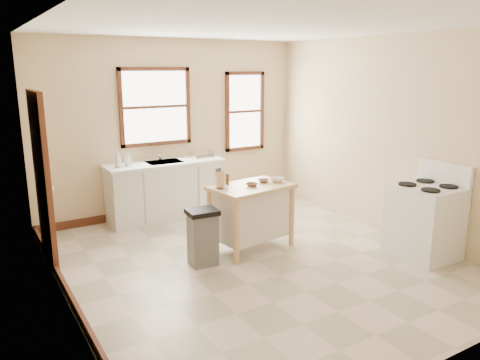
# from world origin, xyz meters

# --- Properties ---
(floor) EXTENTS (5.00, 5.00, 0.00)m
(floor) POSITION_xyz_m (0.00, 0.00, 0.00)
(floor) COLOR beige
(floor) RESTS_ON ground
(ceiling) EXTENTS (5.00, 5.00, 0.00)m
(ceiling) POSITION_xyz_m (0.00, 0.00, 2.80)
(ceiling) COLOR white
(ceiling) RESTS_ON ground
(wall_back) EXTENTS (4.50, 0.04, 2.80)m
(wall_back) POSITION_xyz_m (0.00, 2.50, 1.40)
(wall_back) COLOR beige
(wall_back) RESTS_ON ground
(wall_left) EXTENTS (0.04, 5.00, 2.80)m
(wall_left) POSITION_xyz_m (-2.25, 0.00, 1.40)
(wall_left) COLOR beige
(wall_left) RESTS_ON ground
(wall_right) EXTENTS (0.04, 5.00, 2.80)m
(wall_right) POSITION_xyz_m (2.25, 0.00, 1.40)
(wall_right) COLOR beige
(wall_right) RESTS_ON ground
(window_main) EXTENTS (1.17, 0.06, 1.22)m
(window_main) POSITION_xyz_m (-0.30, 2.48, 1.75)
(window_main) COLOR #3C1C10
(window_main) RESTS_ON wall_back
(window_side) EXTENTS (0.77, 0.06, 1.37)m
(window_side) POSITION_xyz_m (1.35, 2.48, 1.60)
(window_side) COLOR #3C1C10
(window_side) RESTS_ON wall_back
(door_left) EXTENTS (0.06, 0.90, 2.10)m
(door_left) POSITION_xyz_m (-2.21, 1.30, 1.05)
(door_left) COLOR #3C1C10
(door_left) RESTS_ON ground
(baseboard_back) EXTENTS (4.50, 0.04, 0.12)m
(baseboard_back) POSITION_xyz_m (0.00, 2.47, 0.06)
(baseboard_back) COLOR #3C1C10
(baseboard_back) RESTS_ON ground
(baseboard_left) EXTENTS (0.04, 5.00, 0.12)m
(baseboard_left) POSITION_xyz_m (-2.22, 0.00, 0.06)
(baseboard_left) COLOR #3C1C10
(baseboard_left) RESTS_ON ground
(sink_counter) EXTENTS (1.86, 0.62, 0.92)m
(sink_counter) POSITION_xyz_m (-0.30, 2.20, 0.46)
(sink_counter) COLOR silver
(sink_counter) RESTS_ON ground
(faucet) EXTENTS (0.03, 0.03, 0.22)m
(faucet) POSITION_xyz_m (-0.30, 2.38, 1.03)
(faucet) COLOR silver
(faucet) RESTS_ON sink_counter
(soap_bottle_a) EXTENTS (0.11, 0.11, 0.24)m
(soap_bottle_a) POSITION_xyz_m (-1.05, 2.14, 1.04)
(soap_bottle_a) COLOR #B2B2B2
(soap_bottle_a) RESTS_ON sink_counter
(soap_bottle_b) EXTENTS (0.09, 0.09, 0.18)m
(soap_bottle_b) POSITION_xyz_m (-0.88, 2.18, 1.01)
(soap_bottle_b) COLOR #B2B2B2
(soap_bottle_b) RESTS_ON sink_counter
(dish_rack) EXTENTS (0.43, 0.37, 0.09)m
(dish_rack) POSITION_xyz_m (0.36, 2.22, 0.97)
(dish_rack) COLOR silver
(dish_rack) RESTS_ON sink_counter
(kitchen_island) EXTENTS (1.13, 0.80, 0.86)m
(kitchen_island) POSITION_xyz_m (0.19, 0.43, 0.43)
(kitchen_island) COLOR #E5B586
(kitchen_island) RESTS_ON ground
(knife_block) EXTENTS (0.12, 0.12, 0.20)m
(knife_block) POSITION_xyz_m (-0.23, 0.52, 0.96)
(knife_block) COLOR tan
(knife_block) RESTS_ON kitchen_island
(pepper_grinder) EXTENTS (0.06, 0.06, 0.15)m
(pepper_grinder) POSITION_xyz_m (-0.06, 0.62, 0.93)
(pepper_grinder) COLOR #442812
(pepper_grinder) RESTS_ON kitchen_island
(bowl_a) EXTENTS (0.19, 0.19, 0.04)m
(bowl_a) POSITION_xyz_m (0.17, 0.39, 0.88)
(bowl_a) COLOR brown
(bowl_a) RESTS_ON kitchen_island
(bowl_b) EXTENTS (0.21, 0.21, 0.04)m
(bowl_b) POSITION_xyz_m (0.42, 0.49, 0.88)
(bowl_b) COLOR brown
(bowl_b) RESTS_ON kitchen_island
(bowl_c) EXTENTS (0.21, 0.21, 0.06)m
(bowl_c) POSITION_xyz_m (0.59, 0.42, 0.89)
(bowl_c) COLOR white
(bowl_c) RESTS_ON kitchen_island
(trash_bin) EXTENTS (0.38, 0.33, 0.70)m
(trash_bin) POSITION_xyz_m (-0.61, 0.27, 0.35)
(trash_bin) COLOR slate
(trash_bin) RESTS_ON ground
(gas_stove) EXTENTS (0.74, 0.75, 1.19)m
(gas_stove) POSITION_xyz_m (1.90, -0.95, 0.60)
(gas_stove) COLOR white
(gas_stove) RESTS_ON ground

